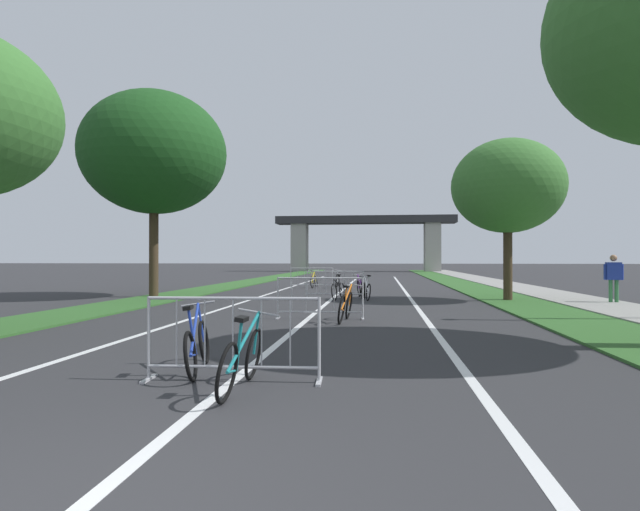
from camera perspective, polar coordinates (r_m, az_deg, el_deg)
The scene contains 22 objects.
grass_verge_left at distance 32.33m, azimuth -8.15°, elevation -2.98°, with size 2.24×69.88×0.05m, color #2D5B26.
grass_verge_right at distance 31.59m, azimuth 15.23°, elevation -3.04°, with size 2.24×69.88×0.05m, color #2D5B26.
sidewalk_path_right at distance 32.02m, azimuth 19.34°, elevation -2.97°, with size 2.39×69.88×0.08m, color gray.
lane_stripe_center at distance 22.96m, azimuth 2.18°, elevation -4.13°, with size 0.14×40.43×0.01m, color silver.
lane_stripe_right_lane at distance 22.92m, azimuth 9.56°, elevation -4.13°, with size 0.14×40.43×0.01m, color silver.
lane_stripe_left_lane at distance 23.38m, azimuth -5.05°, elevation -4.06°, with size 0.14×40.43×0.01m, color silver.
overpass_bridge at distance 60.48m, azimuth 5.01°, elevation 2.48°, with size 20.87×2.87×6.48m.
tree_left_cypress_far at distance 21.64m, azimuth -17.94°, elevation 10.74°, with size 5.65×5.65×8.09m.
tree_right_pine_near at distance 19.70m, azimuth 20.09°, elevation 7.22°, with size 3.95×3.95×5.80m.
crowd_barrier_nearest at distance 6.54m, azimuth -9.62°, elevation -9.19°, with size 2.22×0.56×1.05m.
crowd_barrier_second at distance 12.95m, azimuth 0.00°, elevation -4.79°, with size 2.22×0.53×1.05m.
crowd_barrier_third at distance 19.54m, azimuth 1.67°, elevation -3.28°, with size 2.20×0.45×1.05m.
crowd_barrier_fourth at distance 26.32m, azimuth -0.93°, elevation -2.52°, with size 2.22×0.56×1.05m.
bicycle_silver_0 at distance 26.63m, azimuth 1.89°, elevation -2.79°, with size 0.50×1.78×0.98m.
bicycle_yellow_1 at distance 26.72m, azimuth -0.70°, elevation -2.85°, with size 0.50×1.56×0.92m.
bicycle_orange_2 at distance 12.44m, azimuth 2.85°, elevation -5.62°, with size 0.56×1.78×0.93m.
bicycle_white_3 at distance 19.00m, azimuth 5.09°, elevation -3.84°, with size 0.50×1.60×0.93m.
bicycle_purple_4 at distance 20.04m, azimuth 4.55°, elevation -3.64°, with size 0.59×1.70×0.92m.
bicycle_black_5 at distance 19.12m, azimuth 2.02°, elevation -3.82°, with size 0.62×1.60×0.94m.
bicycle_blue_6 at distance 7.19m, azimuth -13.45°, elevation -9.67°, with size 0.64×1.72×0.92m.
bicycle_teal_7 at distance 6.09m, azimuth -8.64°, elevation -11.28°, with size 0.53×1.73×0.91m.
pedestrian_strolling at distance 19.59m, azimuth 29.78°, elevation -1.81°, with size 0.59×0.33×1.65m.
Camera 1 is at (1.82, -2.62, 1.53)m, focal length 28.86 mm.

